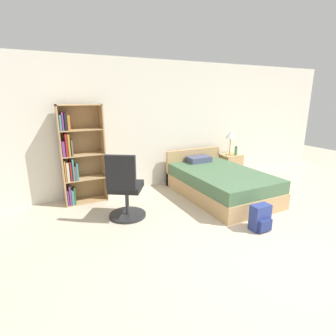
{
  "coord_description": "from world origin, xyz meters",
  "views": [
    {
      "loc": [
        -2.52,
        -1.8,
        1.9
      ],
      "look_at": [
        -0.61,
        1.98,
        0.73
      ],
      "focal_mm": 28.0,
      "sensor_mm": 36.0,
      "label": 1
    }
  ],
  "objects_px": {
    "bed": "(219,182)",
    "water_bottle": "(236,151)",
    "bookshelf": "(77,156)",
    "table_lamp": "(231,136)",
    "nightstand": "(230,166)",
    "backpack_blue": "(260,218)",
    "office_chair": "(125,190)"
  },
  "relations": [
    {
      "from": "water_bottle",
      "to": "bookshelf",
      "type": "bearing_deg",
      "value": 177.7
    },
    {
      "from": "bed",
      "to": "nightstand",
      "type": "distance_m",
      "value": 1.28
    },
    {
      "from": "bed",
      "to": "office_chair",
      "type": "height_order",
      "value": "office_chair"
    },
    {
      "from": "nightstand",
      "to": "water_bottle",
      "type": "xyz_separation_m",
      "value": [
        0.07,
        -0.11,
        0.38
      ]
    },
    {
      "from": "nightstand",
      "to": "bookshelf",
      "type": "bearing_deg",
      "value": 179.45
    },
    {
      "from": "office_chair",
      "to": "backpack_blue",
      "type": "xyz_separation_m",
      "value": [
        1.64,
        -1.23,
        -0.3
      ]
    },
    {
      "from": "bed",
      "to": "table_lamp",
      "type": "xyz_separation_m",
      "value": [
        0.93,
        0.83,
        0.75
      ]
    },
    {
      "from": "nightstand",
      "to": "table_lamp",
      "type": "distance_m",
      "value": 0.73
    },
    {
      "from": "office_chair",
      "to": "bed",
      "type": "bearing_deg",
      "value": 4.85
    },
    {
      "from": "bookshelf",
      "to": "water_bottle",
      "type": "height_order",
      "value": "bookshelf"
    },
    {
      "from": "bed",
      "to": "office_chair",
      "type": "relative_size",
      "value": 1.93
    },
    {
      "from": "bookshelf",
      "to": "backpack_blue",
      "type": "distance_m",
      "value": 3.21
    },
    {
      "from": "water_bottle",
      "to": "backpack_blue",
      "type": "xyz_separation_m",
      "value": [
        -1.34,
        -2.13,
        -0.48
      ]
    },
    {
      "from": "nightstand",
      "to": "backpack_blue",
      "type": "distance_m",
      "value": 2.57
    },
    {
      "from": "bookshelf",
      "to": "office_chair",
      "type": "relative_size",
      "value": 1.63
    },
    {
      "from": "bed",
      "to": "table_lamp",
      "type": "height_order",
      "value": "table_lamp"
    },
    {
      "from": "bed",
      "to": "water_bottle",
      "type": "xyz_separation_m",
      "value": [
        1.03,
        0.74,
        0.4
      ]
    },
    {
      "from": "table_lamp",
      "to": "nightstand",
      "type": "bearing_deg",
      "value": 17.26
    },
    {
      "from": "table_lamp",
      "to": "backpack_blue",
      "type": "distance_m",
      "value": 2.68
    },
    {
      "from": "nightstand",
      "to": "office_chair",
      "type": "bearing_deg",
      "value": -160.89
    },
    {
      "from": "office_chair",
      "to": "table_lamp",
      "type": "bearing_deg",
      "value": 19.13
    },
    {
      "from": "bookshelf",
      "to": "office_chair",
      "type": "xyz_separation_m",
      "value": [
        0.53,
        -1.04,
        -0.39
      ]
    },
    {
      "from": "bookshelf",
      "to": "water_bottle",
      "type": "relative_size",
      "value": 8.43
    },
    {
      "from": "office_chair",
      "to": "nightstand",
      "type": "xyz_separation_m",
      "value": [
        2.91,
        1.01,
        -0.2
      ]
    },
    {
      "from": "nightstand",
      "to": "backpack_blue",
      "type": "bearing_deg",
      "value": -119.56
    },
    {
      "from": "office_chair",
      "to": "water_bottle",
      "type": "distance_m",
      "value": 3.12
    },
    {
      "from": "office_chair",
      "to": "table_lamp",
      "type": "height_order",
      "value": "table_lamp"
    },
    {
      "from": "bed",
      "to": "table_lamp",
      "type": "relative_size",
      "value": 3.68
    },
    {
      "from": "bookshelf",
      "to": "bed",
      "type": "relative_size",
      "value": 0.85
    },
    {
      "from": "bed",
      "to": "water_bottle",
      "type": "bearing_deg",
      "value": 35.6
    },
    {
      "from": "bookshelf",
      "to": "office_chair",
      "type": "bearing_deg",
      "value": -63.17
    },
    {
      "from": "nightstand",
      "to": "water_bottle",
      "type": "height_order",
      "value": "water_bottle"
    }
  ]
}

